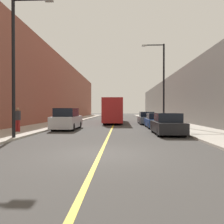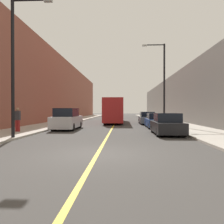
# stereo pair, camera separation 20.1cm
# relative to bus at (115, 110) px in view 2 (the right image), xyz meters

# --- Properties ---
(ground_plane) EXTENTS (200.00, 200.00, 0.00)m
(ground_plane) POSITION_rel_bus_xyz_m (0.11, -21.76, -1.72)
(ground_plane) COLOR #3F3D3A
(sidewalk_left) EXTENTS (3.92, 72.00, 0.12)m
(sidewalk_left) POSITION_rel_bus_xyz_m (-7.19, 8.24, -1.66)
(sidewalk_left) COLOR #B2AA9E
(sidewalk_left) RESTS_ON ground
(sidewalk_right) EXTENTS (3.92, 72.00, 0.12)m
(sidewalk_right) POSITION_rel_bus_xyz_m (7.42, 8.24, -1.66)
(sidewalk_right) COLOR #B2AA9E
(sidewalk_right) RESTS_ON ground
(building_row_left) EXTENTS (4.00, 72.00, 10.92)m
(building_row_left) POSITION_rel_bus_xyz_m (-11.16, 8.24, 3.74)
(building_row_left) COLOR brown
(building_row_left) RESTS_ON ground
(building_row_right) EXTENTS (4.00, 72.00, 7.63)m
(building_row_right) POSITION_rel_bus_xyz_m (11.38, 8.24, 2.09)
(building_row_right) COLOR #66605B
(building_row_right) RESTS_ON ground
(road_center_line) EXTENTS (0.16, 72.00, 0.01)m
(road_center_line) POSITION_rel_bus_xyz_m (0.11, 8.24, -1.71)
(road_center_line) COLOR gold
(road_center_line) RESTS_ON ground
(bus) EXTENTS (2.43, 12.17, 3.21)m
(bus) POSITION_rel_bus_xyz_m (0.00, 0.00, 0.00)
(bus) COLOR #AD1E1E
(bus) RESTS_ON ground
(parked_suv_left) EXTENTS (1.95, 4.96, 1.94)m
(parked_suv_left) POSITION_rel_bus_xyz_m (-3.94, -10.84, -0.82)
(parked_suv_left) COLOR silver
(parked_suv_left) RESTS_ON ground
(car_right_near) EXTENTS (1.90, 4.25, 1.56)m
(car_right_near) POSITION_rel_bus_xyz_m (4.32, -14.65, -1.02)
(car_right_near) COLOR black
(car_right_near) RESTS_ON ground
(car_right_mid) EXTENTS (1.79, 4.44, 1.48)m
(car_right_mid) POSITION_rel_bus_xyz_m (4.41, -8.74, -1.05)
(car_right_mid) COLOR navy
(car_right_mid) RESTS_ON ground
(car_right_far) EXTENTS (1.86, 4.74, 1.56)m
(car_right_far) POSITION_rel_bus_xyz_m (4.18, -2.89, -1.02)
(car_right_far) COLOR #51565B
(car_right_far) RESTS_ON ground
(street_lamp_left) EXTENTS (2.55, 0.24, 8.39)m
(street_lamp_left) POSITION_rel_bus_xyz_m (-5.34, -17.57, 3.14)
(street_lamp_left) COLOR black
(street_lamp_left) RESTS_ON sidewalk_left
(street_lamp_right) EXTENTS (2.55, 0.24, 9.01)m
(street_lamp_right) POSITION_rel_bus_xyz_m (5.58, -5.95, 3.45)
(street_lamp_right) COLOR black
(street_lamp_right) RESTS_ON sidewalk_right
(pedestrian) EXTENTS (0.41, 0.26, 1.84)m
(pedestrian) POSITION_rel_bus_xyz_m (-6.93, -14.16, -0.64)
(pedestrian) COLOR maroon
(pedestrian) RESTS_ON sidewalk_left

